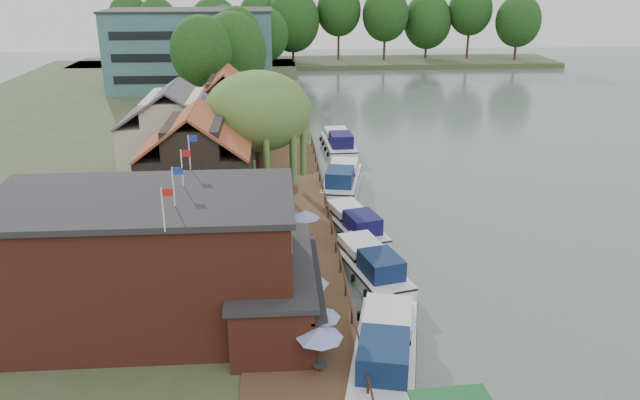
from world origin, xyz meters
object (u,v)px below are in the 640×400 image
object	(u,v)px
hotel_block	(192,50)
umbrella_2	(307,294)
cruiser_3	(342,176)
umbrella_0	(320,349)
cruiser_1	(370,260)
cottage_b	(176,133)
cruiser_0	(386,342)
cottage_a	(197,165)
umbrella_3	(292,246)
cruiser_4	(338,140)
umbrella_4	(305,226)
cottage_c	(228,111)
cruiser_2	(353,220)
pub	(185,260)
umbrella_1	(320,329)
willow	(259,135)

from	to	relation	value
hotel_block	umbrella_2	size ratio (longest dim) A/B	10.41
cruiser_3	umbrella_0	bearing A→B (deg)	-86.26
umbrella_2	cruiser_1	distance (m)	7.72
cottage_b	cruiser_0	bearing A→B (deg)	-63.40
cottage_a	cottage_b	size ratio (longest dim) A/B	0.90
umbrella_3	umbrella_0	bearing A→B (deg)	-85.43
cruiser_4	umbrella_4	bearing A→B (deg)	-103.16
cottage_a	hotel_block	bearing A→B (deg)	97.13
cottage_c	cruiser_2	xyz separation A→B (m)	(10.54, -20.56, -4.12)
cottage_c	pub	bearing A→B (deg)	-90.00
cruiser_4	umbrella_1	bearing A→B (deg)	-99.66
umbrella_2	cruiser_2	world-z (taller)	umbrella_2
umbrella_0	umbrella_3	size ratio (longest dim) A/B	1.00
cottage_c	willow	size ratio (longest dim) A/B	0.82
cruiser_3	cruiser_2	bearing A→B (deg)	-79.56
cruiser_0	cruiser_3	world-z (taller)	cruiser_0
cruiser_0	umbrella_3	bearing A→B (deg)	126.96
cottage_c	cruiser_2	world-z (taller)	cottage_c
umbrella_0	cruiser_1	bearing A→B (deg)	70.56
cottage_a	cruiser_2	bearing A→B (deg)	-7.71
umbrella_2	umbrella_4	size ratio (longest dim) A/B	1.03
umbrella_2	umbrella_4	xyz separation A→B (m)	(0.41, 9.59, 0.00)
umbrella_4	umbrella_2	bearing A→B (deg)	-92.45
cruiser_1	cruiser_4	world-z (taller)	cruiser_4
willow	umbrella_3	world-z (taller)	willow
pub	cottage_c	size ratio (longest dim) A/B	2.35
umbrella_2	willow	bearing A→B (deg)	98.18
umbrella_4	cruiser_2	xyz separation A→B (m)	(3.79, 3.66, -1.16)
hotel_block	umbrella_4	size ratio (longest dim) A/B	10.69
umbrella_3	cruiser_4	distance (m)	30.53
cottage_a	cruiser_4	size ratio (longest dim) A/B	0.84
pub	umbrella_2	bearing A→B (deg)	1.61
willow	cruiser_1	world-z (taller)	willow
cottage_a	cruiser_2	world-z (taller)	cottage_a
umbrella_0	cottage_a	bearing A→B (deg)	110.95
pub	cruiser_2	distance (m)	17.44
willow	cruiser_3	world-z (taller)	willow
umbrella_2	cruiser_4	distance (m)	36.79
cottage_c	umbrella_3	size ratio (longest dim) A/B	3.58
umbrella_2	cruiser_0	world-z (taller)	umbrella_2
pub	hotel_block	size ratio (longest dim) A/B	0.79
willow	cruiser_0	size ratio (longest dim) A/B	0.98
umbrella_0	cruiser_0	xyz separation A→B (m)	(3.45, 1.85, -0.99)
cottage_c	cruiser_0	world-z (taller)	cottage_c
willow	cruiser_3	distance (m)	9.61
umbrella_3	cruiser_4	xyz separation A→B (m)	(5.96, 29.92, -1.04)
umbrella_0	pub	bearing A→B (deg)	142.73
pub	cruiser_2	size ratio (longest dim) A/B	2.13
cruiser_0	cruiser_3	distance (m)	27.06
cruiser_2	umbrella_3	bearing A→B (deg)	-140.47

